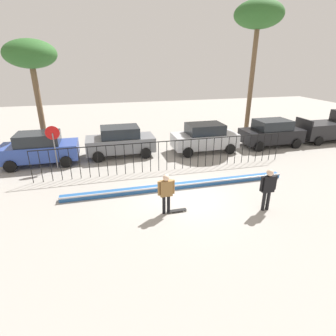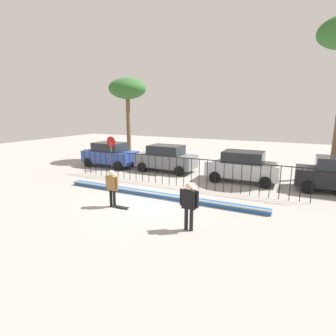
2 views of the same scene
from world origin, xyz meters
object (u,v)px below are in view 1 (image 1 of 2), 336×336
Objects in this scene: stop_sign at (54,142)px; palm_tree_tall at (258,17)px; pickup_truck at (331,127)px; skateboard at (177,210)px; parked_car_silver at (204,137)px; parked_car_gray at (120,141)px; camera_operator at (268,186)px; palm_tree_short at (31,56)px; skateboarder at (166,191)px; parked_car_blue at (40,148)px; parked_car_black at (271,133)px.

palm_tree_tall reaches higher than stop_sign.
palm_tree_tall reaches higher than pickup_truck.
parked_car_silver reaches higher than skateboard.
parked_car_gray is 1.00× the size of parked_car_silver.
camera_operator is 0.18× the size of palm_tree_tall.
parked_car_gray is 4.07m from stop_sign.
pickup_truck is 0.48× the size of palm_tree_tall.
camera_operator is at bearing -47.38° from palm_tree_short.
skateboarder is 0.40× the size of parked_car_silver.
palm_tree_short reaches higher than skateboard.
skateboard is 0.19× the size of parked_car_blue.
pickup_truck reaches higher than parked_car_black.
camera_operator is at bearing -63.03° from parked_car_gray.
parked_car_black is (15.39, -0.17, 0.00)m from parked_car_blue.
palm_tree_tall is (14.34, 4.32, 7.03)m from stop_sign.
pickup_truck is at bearing 5.06° from parked_car_black.
parked_car_blue is 0.44× the size of palm_tree_tall.
parked_car_black is at bearing -89.37° from palm_tree_tall.
parked_car_gray is 0.61× the size of palm_tree_short.
pickup_truck is at bearing -8.08° from palm_tree_short.
skateboard is (0.45, -0.01, -0.97)m from skateboarder.
camera_operator is 0.73× the size of stop_sign.
skateboarder is 0.68× the size of stop_sign.
stop_sign reaches higher than parked_car_black.
pickup_truck is (14.78, 7.25, 0.01)m from skateboarder.
palm_tree_tall is at bearing 78.31° from skateboarder.
palm_tree_tall is (9.48, 10.50, 7.62)m from skateboarder.
parked_car_gray is 0.91× the size of pickup_truck.
parked_car_blue and parked_car_gray have the same top height.
skateboarder is 0.17× the size of palm_tree_tall.
palm_tree_tall reaches higher than skateboard.
parked_car_blue reaches higher than camera_operator.
parked_car_blue and parked_car_black have the same top height.
palm_tree_tall is 15.75m from palm_tree_short.
parked_car_black is (9.52, 7.12, -0.05)m from skateboarder.
parked_car_blue and parked_car_silver have the same top height.
skateboarder is 4.12m from camera_operator.
parked_car_gray is 0.44× the size of palm_tree_tall.
parked_car_blue is at bearing 118.15° from skateboard.
camera_operator is at bearing -34.95° from parked_car_blue.
skateboard is 11.57m from parked_car_black.
palm_tree_short is (-15.56, 3.08, 5.05)m from parked_car_black.
palm_tree_tall reaches higher than parked_car_blue.
palm_tree_tall is at bearing 37.37° from parked_car_silver.
parked_car_black is 0.61× the size of palm_tree_short.
palm_tree_tall is at bearing 15.93° from parked_car_blue.
parked_car_gray is 1.00× the size of parked_car_black.
parked_car_gray and parked_car_black have the same top height.
stop_sign is (-8.90, 6.94, 0.53)m from camera_operator.
stop_sign is (-5.31, 6.19, 1.56)m from skateboard.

